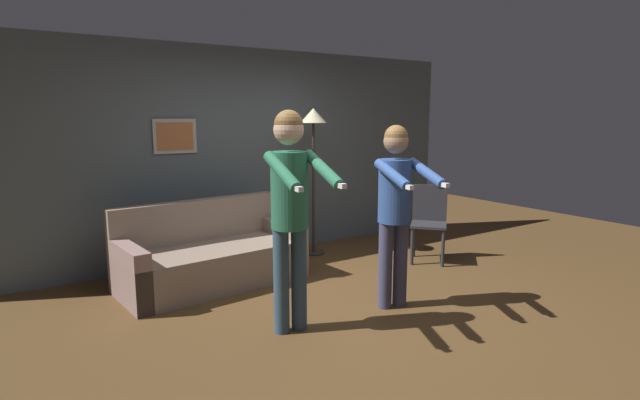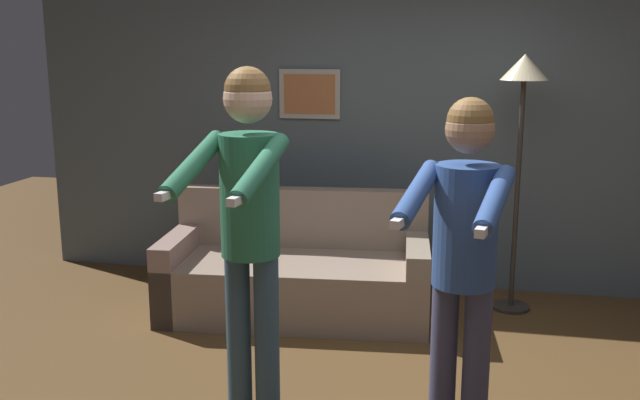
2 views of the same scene
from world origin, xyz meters
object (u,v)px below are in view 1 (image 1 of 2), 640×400
Objects in this scene: torchiere_lamp at (313,133)px; dining_chair_distant at (429,218)px; person_standing_left at (290,198)px; couch at (211,259)px; person_standing_right at (396,199)px.

torchiere_lamp is 2.01× the size of dining_chair_distant.
dining_chair_distant is (2.47, 0.88, -0.60)m from person_standing_left.
couch is 2.12× the size of dining_chair_distant.
person_standing_left reaches higher than dining_chair_distant.
person_standing_left is at bearing -85.42° from couch.
person_standing_right is (-0.36, -1.96, -0.53)m from torchiere_lamp.
dining_chair_distant is at bearing 33.81° from person_standing_right.
person_standing_right is (1.19, -1.56, 0.75)m from couch.
torchiere_lamp is 1.10× the size of person_standing_right.
torchiere_lamp is 2.41m from person_standing_left.
person_standing_right is at bearing -100.54° from torchiere_lamp.
person_standing_right is at bearing -52.79° from couch.
person_standing_left is 1.07m from person_standing_right.
person_standing_left reaches higher than person_standing_right.
torchiere_lamp is (1.55, 0.40, 1.28)m from couch.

